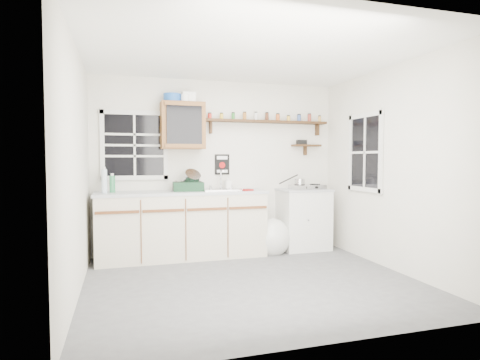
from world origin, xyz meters
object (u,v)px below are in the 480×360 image
Objects in this scene: dish_rack at (189,184)px; main_cabinet at (182,224)px; spice_shelf at (267,121)px; upper_cabinet at (183,126)px; hotplate at (307,187)px; right_cabinet at (303,219)px.

main_cabinet is at bearing -161.09° from dish_rack.
spice_shelf reaches higher than main_cabinet.
upper_cabinet is at bearing 123.95° from dish_rack.
dish_rack is 1.78m from hotplate.
spice_shelf is 3.57× the size of hotplate.
hotplate is (0.57, -0.21, -0.98)m from spice_shelf.
dish_rack is (0.07, -0.12, -0.81)m from upper_cabinet.
upper_cabinet is 1.22× the size of hotplate.
upper_cabinet reaches higher than main_cabinet.
hotplate is at bearing 0.17° from main_cabinet.
right_cabinet is (1.83, 0.03, -0.01)m from main_cabinet.
right_cabinet is at bearing 0.79° from main_cabinet.
spice_shelf is (1.28, 0.07, 0.10)m from upper_cabinet.
upper_cabinet is (0.03, 0.14, 1.36)m from main_cabinet.
spice_shelf is at bearing 12.19° from dish_rack.
upper_cabinet reaches higher than dish_rack.
right_cabinet is at bearing -3.76° from upper_cabinet.
spice_shelf is 4.46× the size of dish_rack.
main_cabinet is 1.98m from spice_shelf.
main_cabinet is 1.37m from upper_cabinet.
right_cabinet is 0.48× the size of spice_shelf.
dish_rack is at bearing 173.28° from hotplate.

